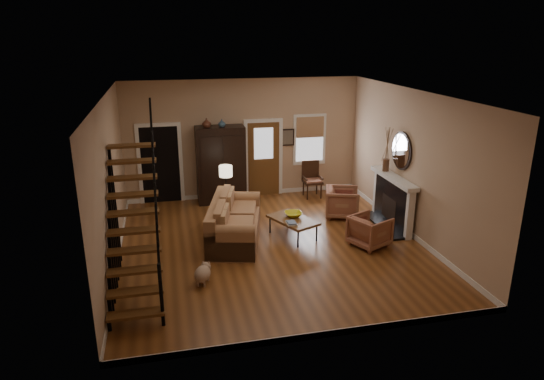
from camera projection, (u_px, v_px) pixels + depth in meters
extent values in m
plane|color=brown|center=(272.00, 245.00, 10.69)|extent=(7.00, 7.00, 0.00)
plane|color=white|center=(272.00, 94.00, 9.66)|extent=(7.00, 7.00, 0.00)
cube|color=tan|center=(244.00, 139.00, 13.42)|extent=(6.50, 0.04, 3.30)
cube|color=tan|center=(110.00, 184.00, 9.50)|extent=(0.04, 7.00, 3.30)
cube|color=tan|center=(413.00, 165.00, 10.86)|extent=(0.04, 7.00, 3.30)
cube|color=black|center=(160.00, 163.00, 13.26)|extent=(1.00, 0.36, 2.10)
cube|color=brown|center=(263.00, 159.00, 13.71)|extent=(0.90, 0.06, 2.10)
cube|color=silver|center=(310.00, 140.00, 13.83)|extent=(0.96, 0.06, 1.46)
cube|color=black|center=(394.00, 203.00, 11.64)|extent=(0.24, 1.60, 1.15)
cube|color=white|center=(394.00, 178.00, 11.43)|extent=(0.30, 1.95, 0.10)
cylinder|color=silver|center=(401.00, 151.00, 11.25)|extent=(0.05, 0.90, 0.90)
imported|color=#4C2619|center=(206.00, 123.00, 12.61)|extent=(0.24, 0.24, 0.25)
imported|color=#334C60|center=(222.00, 123.00, 12.70)|extent=(0.20, 0.20, 0.21)
imported|color=gold|center=(293.00, 214.00, 11.13)|extent=(0.40, 0.40, 0.10)
imported|color=brown|center=(370.00, 231.00, 10.58)|extent=(1.00, 0.99, 0.69)
imported|color=brown|center=(342.00, 202.00, 12.25)|extent=(1.04, 1.02, 0.75)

